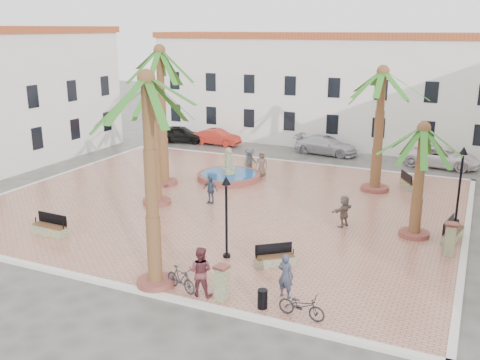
{
  "coord_description": "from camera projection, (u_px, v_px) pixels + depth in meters",
  "views": [
    {
      "loc": [
        13.0,
        -26.38,
        9.87
      ],
      "look_at": [
        1.0,
        0.0,
        1.6
      ],
      "focal_mm": 40.0,
      "sensor_mm": 36.0,
      "label": 1
    }
  ],
  "objects": [
    {
      "name": "pedestrian_fountain_a",
      "position": [
        262.0,
        164.0,
        36.22
      ],
      "size": [
        0.93,
        0.71,
        1.7
      ],
      "primitive_type": "imported",
      "rotation": [
        0.0,
        0.0,
        0.23
      ],
      "color": "#836A58",
      "rests_on": "plaza"
    },
    {
      "name": "building_north",
      "position": [
        323.0,
        88.0,
        47.17
      ],
      "size": [
        30.4,
        7.4,
        9.5
      ],
      "color": "white",
      "rests_on": "ground"
    },
    {
      "name": "kerb_n",
      "position": [
        288.0,
        162.0,
        40.59
      ],
      "size": [
        26.3,
        0.3,
        0.16
      ],
      "primitive_type": "cube",
      "color": "silver",
      "rests_on": "ground"
    },
    {
      "name": "lamppost_s",
      "position": [
        226.0,
        203.0,
        22.82
      ],
      "size": [
        0.4,
        0.4,
        3.7
      ],
      "color": "black",
      "rests_on": "plaza"
    },
    {
      "name": "kerb_e",
      "position": [
        466.0,
        238.0,
        25.78
      ],
      "size": [
        0.3,
        22.3,
        0.16
      ],
      "primitive_type": "cube",
      "color": "silver",
      "rests_on": "ground"
    },
    {
      "name": "car_red",
      "position": [
        217.0,
        137.0,
        46.68
      ],
      "size": [
        4.16,
        1.56,
        1.36
      ],
      "primitive_type": "imported",
      "rotation": [
        0.0,
        0.0,
        1.54
      ],
      "color": "#B2281C",
      "rests_on": "ground"
    },
    {
      "name": "bicycle_a",
      "position": [
        302.0,
        306.0,
        18.49
      ],
      "size": [
        1.76,
        0.75,
        0.9
      ],
      "primitive_type": "imported",
      "rotation": [
        0.0,
        0.0,
        1.48
      ],
      "color": "black",
      "rests_on": "plaza"
    },
    {
      "name": "palm_ne",
      "position": [
        382.0,
        87.0,
        31.46
      ],
      "size": [
        5.58,
        5.58,
        7.65
      ],
      "color": "brown",
      "rests_on": "plaza"
    },
    {
      "name": "kerb_s",
      "position": [
        103.0,
        282.0,
        21.33
      ],
      "size": [
        26.3,
        0.3,
        0.16
      ],
      "primitive_type": "cube",
      "color": "silver",
      "rests_on": "ground"
    },
    {
      "name": "cyclist_b",
      "position": [
        200.0,
        271.0,
        19.94
      ],
      "size": [
        1.03,
        0.85,
        1.93
      ],
      "primitive_type": "imported",
      "rotation": [
        0.0,
        0.0,
        3.28
      ],
      "color": "#5F2930",
      "rests_on": "plaza"
    },
    {
      "name": "bollard_n",
      "position": [
        249.0,
        160.0,
        37.65
      ],
      "size": [
        0.64,
        0.64,
        1.48
      ],
      "rotation": [
        0.0,
        0.0,
        0.25
      ],
      "color": "gray",
      "rests_on": "plaza"
    },
    {
      "name": "kerb_w",
      "position": [
        52.0,
        178.0,
        36.13
      ],
      "size": [
        0.3,
        22.3,
        0.16
      ],
      "primitive_type": "cube",
      "color": "silver",
      "rests_on": "ground"
    },
    {
      "name": "bench_ne",
      "position": [
        409.0,
        184.0,
        33.55
      ],
      "size": [
        1.41,
        1.95,
        1.0
      ],
      "rotation": [
        0.0,
        0.0,
        2.06
      ],
      "color": "gray",
      "rests_on": "plaza"
    },
    {
      "name": "bollard_se",
      "position": [
        222.0,
        282.0,
        19.65
      ],
      "size": [
        0.55,
        0.55,
        1.36
      ],
      "rotation": [
        0.0,
        0.0,
        -0.14
      ],
      "color": "gray",
      "rests_on": "plaza"
    },
    {
      "name": "plaza",
      "position": [
        224.0,
        203.0,
        30.96
      ],
      "size": [
        26.0,
        22.0,
        0.15
      ],
      "primitive_type": "cube",
      "color": "tan",
      "rests_on": "ground"
    },
    {
      "name": "pedestrian_east",
      "position": [
        344.0,
        211.0,
        26.95
      ],
      "size": [
        1.04,
        1.6,
        1.65
      ],
      "primitive_type": "imported",
      "rotation": [
        0.0,
        0.0,
        -1.97
      ],
      "color": "slate",
      "rests_on": "plaza"
    },
    {
      "name": "palm_s",
      "position": [
        147.0,
        102.0,
        19.04
      ],
      "size": [
        4.82,
        4.82,
        8.34
      ],
      "color": "brown",
      "rests_on": "plaza"
    },
    {
      "name": "cyclist_a",
      "position": [
        286.0,
        276.0,
        19.81
      ],
      "size": [
        0.69,
        0.51,
        1.74
      ],
      "primitive_type": "imported",
      "rotation": [
        0.0,
        0.0,
        2.98
      ],
      "color": "#30374B",
      "rests_on": "plaza"
    },
    {
      "name": "bollard_e",
      "position": [
        450.0,
        239.0,
        23.47
      ],
      "size": [
        0.58,
        0.58,
        1.53
      ],
      "rotation": [
        0.0,
        0.0,
        0.06
      ],
      "color": "gray",
      "rests_on": "plaza"
    },
    {
      "name": "bench_se",
      "position": [
        275.0,
        259.0,
        22.66
      ],
      "size": [
        1.68,
        1.48,
        0.91
      ],
      "rotation": [
        0.0,
        0.0,
        0.67
      ],
      "color": "gray",
      "rests_on": "plaza"
    },
    {
      "name": "litter_bin",
      "position": [
        263.0,
        299.0,
        19.16
      ],
      "size": [
        0.37,
        0.37,
        0.71
      ],
      "primitive_type": "cylinder",
      "color": "black",
      "rests_on": "plaza"
    },
    {
      "name": "ground",
      "position": [
        224.0,
        205.0,
        30.98
      ],
      "size": [
        120.0,
        120.0,
        0.0
      ],
      "primitive_type": "plane",
      "color": "#56544F",
      "rests_on": "ground"
    },
    {
      "name": "bicycle_b",
      "position": [
        181.0,
        279.0,
        20.41
      ],
      "size": [
        1.65,
        0.95,
        0.96
      ],
      "primitive_type": "imported",
      "rotation": [
        0.0,
        0.0,
        1.24
      ],
      "color": "black",
      "rests_on": "plaza"
    },
    {
      "name": "palm_nw",
      "position": [
        160.0,
        66.0,
        32.53
      ],
      "size": [
        5.37,
        5.37,
        8.8
      ],
      "color": "brown",
      "rests_on": "plaza"
    },
    {
      "name": "bench_e",
      "position": [
        452.0,
        234.0,
        25.34
      ],
      "size": [
        0.95,
        2.05,
        1.04
      ],
      "rotation": [
        0.0,
        0.0,
        1.39
      ],
      "color": "gray",
      "rests_on": "plaza"
    },
    {
      "name": "pedestrian_north",
      "position": [
        250.0,
        160.0,
        37.19
      ],
      "size": [
        0.99,
        1.23,
        1.66
      ],
      "primitive_type": "imported",
      "rotation": [
        0.0,
        0.0,
        1.17
      ],
      "color": "#55555B",
      "rests_on": "plaza"
    },
    {
      "name": "bench_s",
      "position": [
        50.0,
        229.0,
        26.03
      ],
      "size": [
        1.94,
        0.66,
        1.01
      ],
      "rotation": [
        0.0,
        0.0,
        -0.04
      ],
      "color": "gray",
      "rests_on": "plaza"
    },
    {
      "name": "palm_e",
      "position": [
        422.0,
        144.0,
        24.66
      ],
      "size": [
        4.72,
        4.72,
        5.62
      ],
      "color": "brown",
      "rests_on": "plaza"
    },
    {
      "name": "car_silver",
      "position": [
        326.0,
        145.0,
        43.17
      ],
      "size": [
        5.26,
        2.57,
        1.47
      ],
      "primitive_type": "imported",
      "rotation": [
        0.0,
        0.0,
        1.47
      ],
      "color": "silver",
      "rests_on": "ground"
    },
    {
      "name": "car_black",
      "position": [
        180.0,
        134.0,
        47.6
      ],
      "size": [
        4.77,
        3.03,
        1.51
      ],
      "primitive_type": "imported",
      "rotation": [
        0.0,
        0.0,
        1.87
      ],
      "color": "black",
      "rests_on": "ground"
    },
    {
      "name": "fountain",
      "position": [
        229.0,
        175.0,
        35.5
      ],
      "size": [
        4.19,
        4.19,
        2.17
      ],
      "color": "brown",
      "rests_on": "plaza"
    },
    {
      "name": "lamppost_e",
      "position": [
        461.0,
        172.0,
        26.96
      ],
      "size": [
        0.44,
        0.44,
        4.03
      ],
      "color": "black",
      "rests_on": "plaza"
    },
    {
      "name": "palm_sw",
      "position": [
        153.0,
        102.0,
        29.1
      ],
      "size": [
        5.23,
        5.23,
        7.04
      ],
      "color": "brown",
      "rests_on": "plaza"
    },
    {
      "name": "pedestrian_fountain_b",
      "position": [
        210.0,
        190.0,
        30.54
      ],
      "size": [
        0.99,
        0.51,
        1.63
      ],
      "primitive_type": "imported",
      "rotation": [
        0.0,
        0.0,
        -0.12
      ],
      "color": "#354458",
      "rests_on": "plaza"
    },
    {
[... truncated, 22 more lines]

